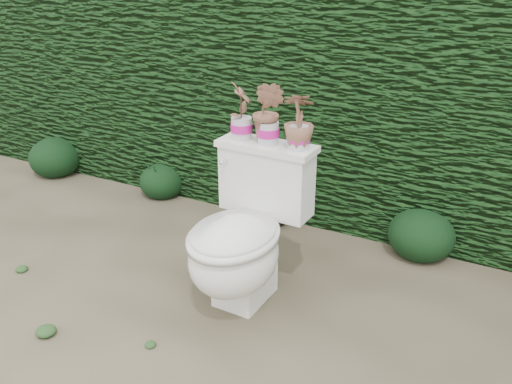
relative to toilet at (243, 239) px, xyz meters
The scene contains 10 objects.
ground 0.45m from the toilet, 40.12° to the right, with size 60.00×60.00×0.00m, color #72684E.
hedge 1.50m from the toilet, 81.29° to the left, with size 8.00×1.00×1.60m, color #1B4517.
toilet is the anchor object (origin of this frame).
potted_plant_left 0.62m from the toilet, 118.81° to the left, with size 0.14×0.10×0.27m, color #24651F.
potted_plant_center 0.62m from the toilet, 86.01° to the left, with size 0.16×0.13×0.30m, color #24651F.
potted_plant_right 0.62m from the toilet, 52.31° to the left, with size 0.14×0.14×0.26m, color #24651F.
liriope_clump_0 2.34m from the toilet, 158.84° to the left, with size 0.40×0.40×0.32m, color black.
liriope_clump_1 1.49m from the toilet, 142.52° to the left, with size 0.33×0.33×0.26m, color black.
liriope_clump_2 0.94m from the toilet, 108.43° to the left, with size 0.33×0.33×0.26m, color black.
liriope_clump_3 1.15m from the toilet, 51.62° to the left, with size 0.39×0.39×0.31m, color black.
Camera 1 is at (0.91, -1.85, 1.63)m, focal length 38.00 mm.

